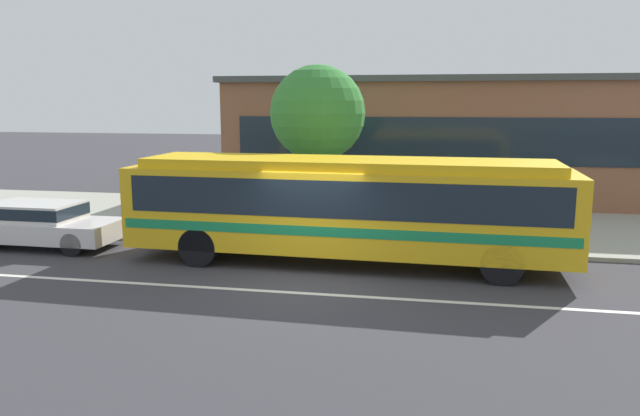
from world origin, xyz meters
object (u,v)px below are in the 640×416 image
(transit_bus, at_px, (346,203))
(street_tree_near_stop, at_px, (318,113))
(pedestrian_waiting_near_sign, at_px, (237,203))
(sedan_behind_bus, at_px, (40,222))
(pedestrian_walking_along_curb, at_px, (456,206))

(transit_bus, bearing_deg, street_tree_near_stop, 110.22)
(pedestrian_waiting_near_sign, distance_m, street_tree_near_stop, 4.00)
(transit_bus, distance_m, sedan_behind_bus, 8.99)
(sedan_behind_bus, xyz_separation_m, pedestrian_walking_along_curb, (11.81, 2.93, 0.37))
(pedestrian_walking_along_curb, bearing_deg, street_tree_near_stop, 164.69)
(pedestrian_walking_along_curb, bearing_deg, sedan_behind_bus, -166.08)
(street_tree_near_stop, bearing_deg, pedestrian_walking_along_curb, -15.31)
(sedan_behind_bus, xyz_separation_m, pedestrian_waiting_near_sign, (5.31, 1.97, 0.39))
(sedan_behind_bus, relative_size, street_tree_near_stop, 0.85)
(pedestrian_walking_along_curb, distance_m, street_tree_near_stop, 5.32)
(transit_bus, bearing_deg, pedestrian_waiting_near_sign, 149.93)
(transit_bus, relative_size, pedestrian_waiting_near_sign, 6.69)
(transit_bus, distance_m, pedestrian_walking_along_curb, 4.22)
(transit_bus, xyz_separation_m, sedan_behind_bus, (-8.95, 0.13, -0.86))
(pedestrian_walking_along_curb, xyz_separation_m, street_tree_near_stop, (-4.44, 1.21, 2.68))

